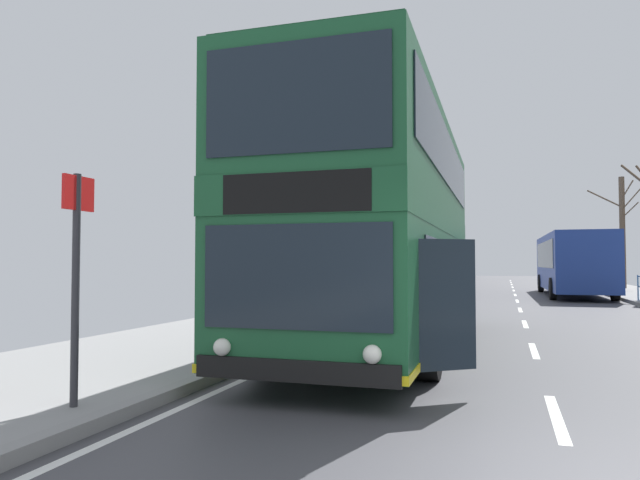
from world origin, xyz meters
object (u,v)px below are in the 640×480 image
Objects in this scene: bare_tree_far_02 at (622,230)px; bus_stop_sign_near at (76,261)px; double_decker_bus_main at (384,229)px; background_bus_far_lane at (572,262)px.

bus_stop_sign_near is at bearing -108.41° from bare_tree_far_02.
background_bus_far_lane is (5.37, 19.73, -0.65)m from double_decker_bus_main.
bus_stop_sign_near is (-2.03, -6.04, -0.64)m from double_decker_bus_main.
bare_tree_far_02 reaches higher than double_decker_bus_main.
bare_tree_far_02 reaches higher than bus_stop_sign_near.
bare_tree_far_02 is at bearing 71.63° from double_decker_bus_main.
bus_stop_sign_near is (-7.40, -25.77, 0.01)m from background_bus_far_lane.
background_bus_far_lane is at bearing -116.90° from bare_tree_far_02.
bare_tree_far_02 is (10.81, 32.49, 1.87)m from bus_stop_sign_near.
bare_tree_far_02 is (8.78, 26.45, 1.23)m from double_decker_bus_main.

